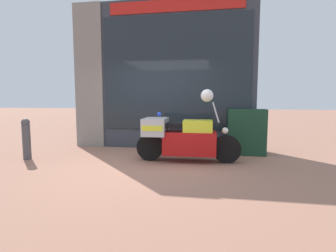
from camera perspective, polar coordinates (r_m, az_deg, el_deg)
ground_plane at (r=5.68m, az=-5.08°, el=-8.30°), size 60.00×60.00×0.00m
shop_building at (r=7.56m, az=-3.99°, el=10.86°), size 5.07×0.55×4.07m
window_display at (r=7.48m, az=1.46°, el=-0.97°), size 3.79×0.30×2.10m
paramedic_motorcycle at (r=5.83m, az=2.92°, el=-2.31°), size 2.31×0.78×1.33m
utility_cabinet at (r=6.83m, az=16.71°, el=-1.24°), size 0.92×0.44×1.14m
white_helmet at (r=5.74m, az=8.50°, el=6.58°), size 0.27×0.27×0.27m
street_bollard at (r=6.86m, az=-28.48°, el=-2.33°), size 0.19×0.19×0.95m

